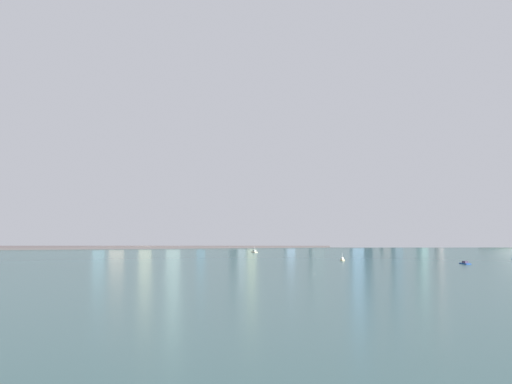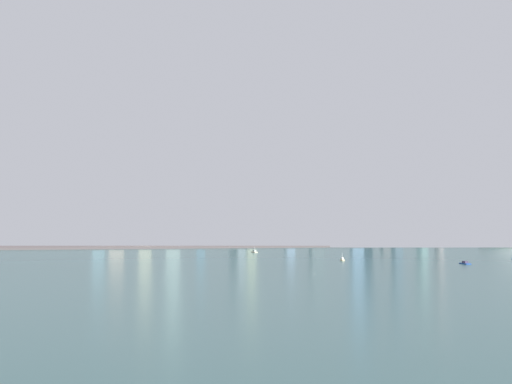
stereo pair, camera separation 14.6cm
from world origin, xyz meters
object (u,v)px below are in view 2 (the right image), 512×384
Objects in this scene: skyscraper_6 at (388,233)px; skyscraper_9 at (237,218)px; boat_2 at (255,252)px; skyscraper_2 at (173,195)px; skyscraper_12 at (364,198)px; airplane at (322,114)px; skyscraper_3 at (99,218)px; boat_1 at (465,263)px; skyscraper_0 at (289,231)px; skyscraper_11 at (145,211)px; skyscraper_8 at (201,223)px; skyscraper_1 at (356,198)px; skyscraper_13 at (317,219)px; stadium_dome at (510,240)px; skyscraper_10 at (422,212)px; boat_0 at (342,259)px; skyscraper_4 at (251,210)px; skyscraper_7 at (117,225)px; skyscraper_5 at (397,203)px; observation_tower at (438,159)px.

skyscraper_9 reaches higher than skyscraper_6.
skyscraper_9 is at bearing 163.51° from boat_2.
skyscraper_2 reaches higher than skyscraper_6.
skyscraper_12 is 6.35× the size of airplane.
boat_1 is at bearing -45.54° from skyscraper_3.
skyscraper_11 reaches higher than skyscraper_0.
skyscraper_6 is 341.02m from skyscraper_8.
skyscraper_12 reaches higher than skyscraper_11.
skyscraper_6 is (388.73, 14.02, -67.21)m from skyscraper_2.
skyscraper_2 is at bearing -11.99° from skyscraper_3.
skyscraper_12 is at bearing -91.29° from airplane.
skyscraper_9 is at bearing 156.51° from skyscraper_1.
skyscraper_8 is at bearing 170.39° from skyscraper_13.
skyscraper_12 is (-246.78, 61.38, 75.99)m from stadium_dome.
skyscraper_10 is 14.76× the size of boat_0.
skyscraper_4 is 181.80m from boat_2.
skyscraper_7 is 293.10m from boat_2.
stadium_dome is 165.12m from skyscraper_10.
skyscraper_5 is (380.69, -48.51, -14.22)m from skyscraper_2.
skyscraper_3 is at bearing 154.55° from skyscraper_11.
stadium_dome is at bearing 141.34° from boat_1.
skyscraper_12 is (-46.33, -1.49, 63.76)m from skyscraper_6.
skyscraper_2 is at bearing 168.38° from skyscraper_0.
boat_2 is (160.27, -176.32, -58.64)m from skyscraper_11.
skyscraper_3 is 1.32× the size of skyscraper_8.
skyscraper_10 is (338.89, 72.22, -2.70)m from skyscraper_4.
skyscraper_6 is 0.34× the size of skyscraper_10.
skyscraper_1 reaches higher than skyscraper_6.
skyscraper_10 is 226.30m from skyscraper_13.
skyscraper_7 is 470.80m from boat_0.
boat_0 is 430.17m from airplane.
skyscraper_8 is 235.19m from boat_2.
observation_tower is at bearing -13.16° from skyscraper_12.
skyscraper_7 is (-475.94, 63.12, -37.56)m from skyscraper_5.
skyscraper_1 reaches higher than skyscraper_2.
skyscraper_12 is 315.00m from boat_2.
skyscraper_6 is (77.33, 55.19, -60.78)m from skyscraper_1.
observation_tower is 4.02× the size of skyscraper_8.
stadium_dome is 1.18× the size of skyscraper_13.
skyscraper_12 is (468.62, -14.28, 37.16)m from skyscraper_3.
observation_tower is 2.05× the size of skyscraper_5.
skyscraper_2 reaches higher than skyscraper_5.
skyscraper_5 is at bearing -7.26° from skyscraper_2.
boat_1 is at bearing -48.74° from skyscraper_11.
skyscraper_2 is (-194.24, 39.93, 62.10)m from skyscraper_0.
skyscraper_12 reaches higher than skyscraper_5.
skyscraper_13 is at bearing 35.36° from skyscraper_0.
observation_tower is at bearing -7.14° from skyscraper_8.
skyscraper_3 is at bearing 76.58° from airplane.
skyscraper_5 is 1.96× the size of skyscraper_8.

